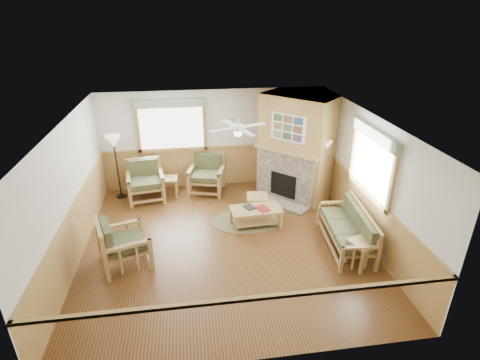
{
  "coord_description": "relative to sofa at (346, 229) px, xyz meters",
  "views": [
    {
      "loc": [
        -0.68,
        -6.74,
        4.64
      ],
      "look_at": [
        0.4,
        0.7,
        1.15
      ],
      "focal_mm": 28.0,
      "sensor_mm": 36.0,
      "label": 1
    }
  ],
  "objects": [
    {
      "name": "coffee_table",
      "position": [
        -1.72,
        1.05,
        -0.19
      ],
      "size": [
        1.19,
        0.65,
        0.46
      ],
      "primitive_type": null,
      "rotation": [
        0.0,
        0.0,
        0.07
      ],
      "color": "#A5834D",
      "rests_on": "floor"
    },
    {
      "name": "window_right",
      "position": [
        0.48,
        0.26,
        2.11
      ],
      "size": [
        0.16,
        1.9,
        1.5
      ],
      "primitive_type": null,
      "color": "white",
      "rests_on": "wall_right"
    },
    {
      "name": "end_table_sofa",
      "position": [
        0.07,
        -0.68,
        -0.15
      ],
      "size": [
        0.62,
        0.61,
        0.55
      ],
      "primitive_type": null,
      "rotation": [
        0.0,
        0.0,
        0.35
      ],
      "color": "#A5834D",
      "rests_on": "floor"
    },
    {
      "name": "window_back",
      "position": [
        -3.58,
        3.42,
        2.11
      ],
      "size": [
        1.9,
        0.16,
        1.5
      ],
      "primitive_type": null,
      "color": "white",
      "rests_on": "wall_back"
    },
    {
      "name": "sofa",
      "position": [
        0.0,
        0.0,
        0.0
      ],
      "size": [
        1.9,
        0.92,
        0.85
      ],
      "primitive_type": null,
      "rotation": [
        0.0,
        0.0,
        -1.66
      ],
      "color": "#A5834D",
      "rests_on": "floor"
    },
    {
      "name": "fireplace",
      "position": [
        -0.43,
        2.51,
        0.93
      ],
      "size": [
        3.11,
        3.11,
        2.7
      ],
      "primitive_type": null,
      "rotation": [
        0.0,
        0.0,
        -0.79
      ],
      "color": "#A47E43",
      "rests_on": "floor"
    },
    {
      "name": "ceiling_fan",
      "position": [
        -2.18,
        0.76,
        2.24
      ],
      "size": [
        1.59,
        1.59,
        0.36
      ],
      "primitive_type": null,
      "rotation": [
        0.0,
        0.0,
        0.35
      ],
      "color": "white",
      "rests_on": "ceiling"
    },
    {
      "name": "wainscot",
      "position": [
        -2.48,
        0.46,
        0.13
      ],
      "size": [
        6.0,
        6.0,
        1.1
      ],
      "primitive_type": null,
      "color": "#A47E43",
      "rests_on": "floor"
    },
    {
      "name": "end_table_chairs",
      "position": [
        -3.74,
        2.93,
        -0.17
      ],
      "size": [
        0.47,
        0.45,
        0.51
      ],
      "primitive_type": null,
      "rotation": [
        0.0,
        0.0,
        -0.03
      ],
      "color": "#A5834D",
      "rests_on": "floor"
    },
    {
      "name": "floor",
      "position": [
        -2.48,
        0.46,
        -0.43
      ],
      "size": [
        6.0,
        6.0,
        0.01
      ],
      "primitive_type": "cube",
      "color": "#563517",
      "rests_on": "ground"
    },
    {
      "name": "wall_left",
      "position": [
        -5.48,
        0.46,
        0.93
      ],
      "size": [
        0.02,
        6.0,
        2.7
      ],
      "primitive_type": "cube",
      "color": "silver",
      "rests_on": "floor"
    },
    {
      "name": "braided_rug",
      "position": [
        -1.88,
        1.29,
        -0.42
      ],
      "size": [
        1.93,
        1.93,
        0.01
      ],
      "primitive_type": "cylinder",
      "rotation": [
        0.0,
        0.0,
        -0.13
      ],
      "color": "brown",
      "rests_on": "floor"
    },
    {
      "name": "wall_front",
      "position": [
        -2.48,
        -2.54,
        0.93
      ],
      "size": [
        6.0,
        0.02,
        2.7
      ],
      "primitive_type": "cube",
      "color": "silver",
      "rests_on": "floor"
    },
    {
      "name": "armchair_back_right",
      "position": [
        -2.73,
        3.0,
        0.08
      ],
      "size": [
        1.1,
        1.1,
        1.01
      ],
      "primitive_type": null,
      "rotation": [
        0.0,
        0.0,
        -0.26
      ],
      "color": "#A5834D",
      "rests_on": "floor"
    },
    {
      "name": "wall_back",
      "position": [
        -2.48,
        3.46,
        0.93
      ],
      "size": [
        6.0,
        0.02,
        2.7
      ],
      "primitive_type": "cube",
      "color": "silver",
      "rests_on": "floor"
    },
    {
      "name": "wall_right",
      "position": [
        0.52,
        0.46,
        0.93
      ],
      "size": [
        0.02,
        6.0,
        2.7
      ],
      "primitive_type": "cube",
      "color": "silver",
      "rests_on": "floor"
    },
    {
      "name": "ceiling",
      "position": [
        -2.48,
        0.46,
        2.28
      ],
      "size": [
        6.0,
        6.0,
        0.01
      ],
      "primitive_type": "cube",
      "color": "white",
      "rests_on": "floor"
    },
    {
      "name": "armchair_left",
      "position": [
        -4.51,
        0.02,
        0.08
      ],
      "size": [
        1.13,
        1.13,
        1.0
      ],
      "primitive_type": null,
      "rotation": [
        0.0,
        0.0,
        1.89
      ],
      "color": "#A5834D",
      "rests_on": "floor"
    },
    {
      "name": "footstool",
      "position": [
        -1.57,
        1.7,
        -0.2
      ],
      "size": [
        0.57,
        0.57,
        0.44
      ],
      "primitive_type": null,
      "rotation": [
        0.0,
        0.0,
        -0.13
      ],
      "color": "#A5834D",
      "rests_on": "floor"
    },
    {
      "name": "armchair_back_left",
      "position": [
        -4.32,
        2.8,
        0.09
      ],
      "size": [
        1.02,
        1.02,
        1.02
      ],
      "primitive_type": null,
      "rotation": [
        0.0,
        0.0,
        0.14
      ],
      "color": "#A5834D",
      "rests_on": "floor"
    },
    {
      "name": "book_red",
      "position": [
        -1.57,
        1.0,
        0.07
      ],
      "size": [
        0.31,
        0.36,
        0.03
      ],
      "primitive_type": "cube",
      "rotation": [
        0.0,
        0.0,
        0.37
      ],
      "color": "maroon",
      "rests_on": "coffee_table"
    },
    {
      "name": "floor_lamp_right",
      "position": [
        0.07,
        1.87,
        0.44
      ],
      "size": [
        0.52,
        0.52,
        1.72
      ],
      "primitive_type": null,
      "rotation": [
        0.0,
        0.0,
        -0.43
      ],
      "color": "black",
      "rests_on": "floor"
    },
    {
      "name": "book_dark",
      "position": [
        -1.87,
        1.12,
        0.06
      ],
      "size": [
        0.3,
        0.33,
        0.03
      ],
      "primitive_type": "cube",
      "rotation": [
        0.0,
        0.0,
        0.46
      ],
      "color": "black",
      "rests_on": "coffee_table"
    },
    {
      "name": "floor_lamp_left",
      "position": [
        -5.03,
        3.01,
        0.44
      ],
      "size": [
        0.44,
        0.44,
        1.73
      ],
      "primitive_type": null,
      "rotation": [
        0.0,
        0.0,
        0.11
      ],
      "color": "black",
      "rests_on": "floor"
    }
  ]
}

